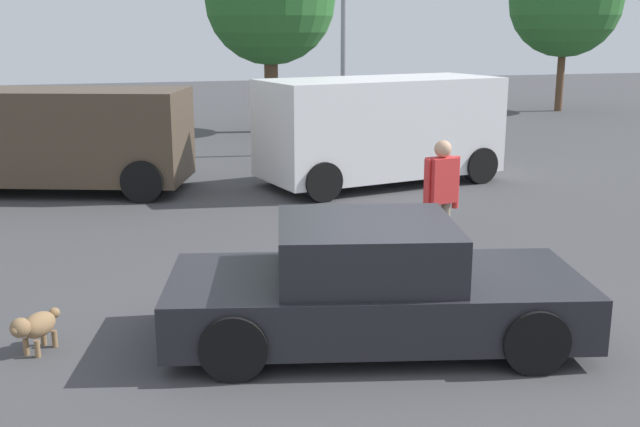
{
  "coord_description": "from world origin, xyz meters",
  "views": [
    {
      "loc": [
        -2.87,
        -7.05,
        3.19
      ],
      "look_at": [
        -0.2,
        1.92,
        0.9
      ],
      "focal_mm": 42.73,
      "sensor_mm": 36.0,
      "label": 1
    }
  ],
  "objects_px": {
    "suv_dark": "(60,136)",
    "sedan_foreground": "(373,287)",
    "dog": "(35,326)",
    "pedestrian": "(441,191)",
    "van_white": "(380,127)"
  },
  "relations": [
    {
      "from": "sedan_foreground",
      "to": "suv_dark",
      "type": "bearing_deg",
      "value": 124.22
    },
    {
      "from": "van_white",
      "to": "dog",
      "type": "bearing_deg",
      "value": -143.1
    },
    {
      "from": "sedan_foreground",
      "to": "dog",
      "type": "height_order",
      "value": "sedan_foreground"
    },
    {
      "from": "suv_dark",
      "to": "pedestrian",
      "type": "distance_m",
      "value": 8.31
    },
    {
      "from": "sedan_foreground",
      "to": "suv_dark",
      "type": "distance_m",
      "value": 9.42
    },
    {
      "from": "suv_dark",
      "to": "pedestrian",
      "type": "bearing_deg",
      "value": 147.59
    },
    {
      "from": "van_white",
      "to": "suv_dark",
      "type": "distance_m",
      "value": 6.44
    },
    {
      "from": "suv_dark",
      "to": "sedan_foreground",
      "type": "bearing_deg",
      "value": 129.9
    },
    {
      "from": "sedan_foreground",
      "to": "dog",
      "type": "distance_m",
      "value": 3.42
    },
    {
      "from": "pedestrian",
      "to": "van_white",
      "type": "bearing_deg",
      "value": 157.64
    },
    {
      "from": "dog",
      "to": "pedestrian",
      "type": "height_order",
      "value": "pedestrian"
    },
    {
      "from": "sedan_foreground",
      "to": "dog",
      "type": "xyz_separation_m",
      "value": [
        -3.34,
        0.66,
        -0.3
      ]
    },
    {
      "from": "van_white",
      "to": "sedan_foreground",
      "type": "bearing_deg",
      "value": -122.55
    },
    {
      "from": "dog",
      "to": "van_white",
      "type": "bearing_deg",
      "value": 173.64
    },
    {
      "from": "suv_dark",
      "to": "pedestrian",
      "type": "xyz_separation_m",
      "value": [
        5.14,
        -6.52,
        -0.08
      ]
    }
  ]
}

